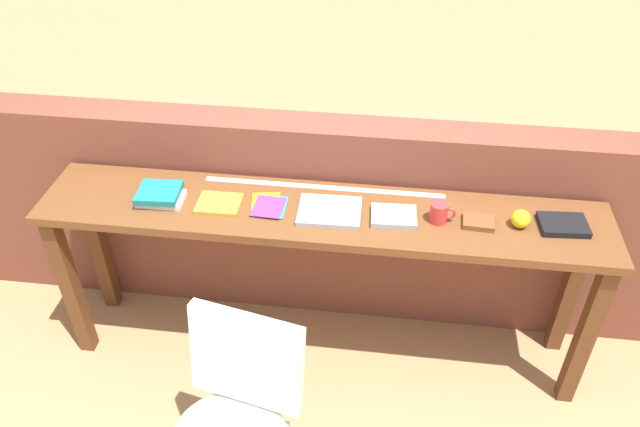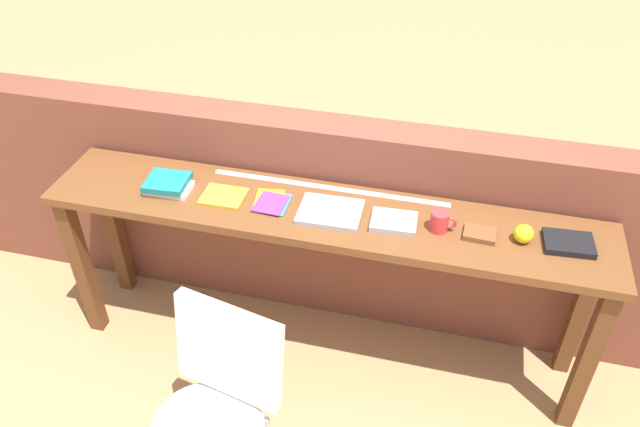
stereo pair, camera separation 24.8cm
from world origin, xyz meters
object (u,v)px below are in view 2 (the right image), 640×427
at_px(leather_journal_brown, 480,234).
at_px(sports_ball_small, 524,234).
at_px(book_stack_leftmost, 168,185).
at_px(book_repair_rightmost, 569,243).
at_px(pamphlet_pile_colourful, 271,202).
at_px(chair_white_moulded, 215,402).
at_px(magazine_cycling, 224,197).
at_px(book_open_centre, 330,212).
at_px(mug, 440,221).

relative_size(leather_journal_brown, sports_ball_small, 1.63).
relative_size(book_stack_leftmost, book_repair_rightmost, 1.06).
height_order(pamphlet_pile_colourful, sports_ball_small, sports_ball_small).
bearing_deg(chair_white_moulded, leather_journal_brown, 41.90).
xyz_separation_m(pamphlet_pile_colourful, book_repair_rightmost, (1.25, 0.02, 0.01)).
bearing_deg(magazine_cycling, sports_ball_small, 0.08).
bearing_deg(book_stack_leftmost, book_repair_rightmost, 1.11).
height_order(book_open_centre, book_repair_rightmost, book_repair_rightmost).
height_order(chair_white_moulded, book_stack_leftmost, book_stack_leftmost).
distance_m(chair_white_moulded, book_open_centre, 0.90).
distance_m(book_stack_leftmost, magazine_cycling, 0.27).
bearing_deg(sports_ball_small, book_stack_leftmost, -179.36).
bearing_deg(book_stack_leftmost, leather_journal_brown, 0.36).
xyz_separation_m(magazine_cycling, sports_ball_small, (1.29, 0.02, 0.03)).
height_order(chair_white_moulded, pamphlet_pile_colourful, same).
height_order(pamphlet_pile_colourful, leather_journal_brown, leather_journal_brown).
distance_m(chair_white_moulded, book_stack_leftmost, 1.00).
bearing_deg(book_open_centre, book_stack_leftmost, 178.71).
bearing_deg(magazine_cycling, chair_white_moulded, -74.17).
bearing_deg(mug, book_open_centre, -179.31).
distance_m(book_open_centre, sports_ball_small, 0.80).
xyz_separation_m(pamphlet_pile_colourful, book_open_centre, (0.27, -0.01, 0.00)).
xyz_separation_m(leather_journal_brown, book_repair_rightmost, (0.35, 0.02, 0.00)).
xyz_separation_m(book_open_centre, book_repair_rightmost, (0.98, 0.03, 0.00)).
distance_m(book_stack_leftmost, book_open_centre, 0.75).
bearing_deg(book_repair_rightmost, leather_journal_brown, -179.94).
bearing_deg(leather_journal_brown, book_repair_rightmost, 7.20).
relative_size(magazine_cycling, pamphlet_pile_colourful, 0.96).
distance_m(magazine_cycling, pamphlet_pile_colourful, 0.21).
xyz_separation_m(chair_white_moulded, leather_journal_brown, (0.88, 0.79, 0.37)).
bearing_deg(mug, sports_ball_small, 1.31).
bearing_deg(leather_journal_brown, book_open_centre, -176.46).
xyz_separation_m(pamphlet_pile_colourful, sports_ball_small, (1.07, 0.00, 0.03)).
bearing_deg(pamphlet_pile_colourful, book_repair_rightmost, 0.76).
distance_m(book_stack_leftmost, pamphlet_pile_colourful, 0.48).
bearing_deg(book_open_centre, book_repair_rightmost, 0.12).
bearing_deg(sports_ball_small, magazine_cycling, -179.20).
bearing_deg(book_repair_rightmost, mug, 178.64).
height_order(chair_white_moulded, leather_journal_brown, leather_journal_brown).
relative_size(chair_white_moulded, sports_ball_small, 11.20).
bearing_deg(book_open_centre, sports_ball_small, -0.66).
bearing_deg(mug, pamphlet_pile_colourful, 179.44).
relative_size(leather_journal_brown, book_repair_rightmost, 0.66).
distance_m(chair_white_moulded, magazine_cycling, 0.89).
xyz_separation_m(book_stack_leftmost, mug, (1.22, 0.01, 0.02)).
height_order(book_stack_leftmost, sports_ball_small, sports_ball_small).
distance_m(mug, leather_journal_brown, 0.17).
xyz_separation_m(pamphlet_pile_colourful, leather_journal_brown, (0.90, -0.01, 0.01)).
bearing_deg(pamphlet_pile_colourful, mug, -0.56).
bearing_deg(pamphlet_pile_colourful, book_stack_leftmost, -177.97).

